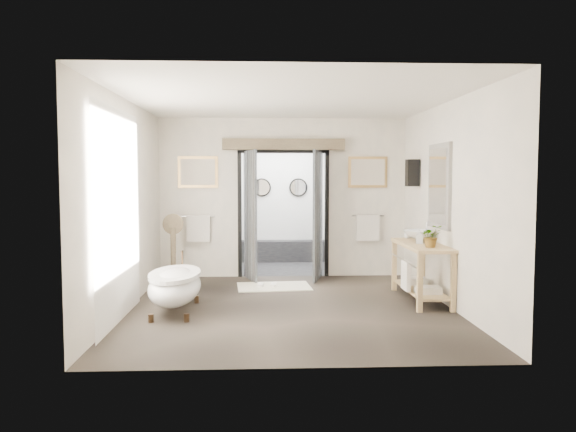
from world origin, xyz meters
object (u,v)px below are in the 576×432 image
object	(u,v)px
vanity	(420,267)
basin	(419,236)
rug	(274,286)
clawfoot_tub	(175,286)

from	to	relation	value
vanity	basin	distance (m)	0.55
rug	basin	bearing A→B (deg)	-19.32
clawfoot_tub	basin	distance (m)	3.75
clawfoot_tub	basin	bearing A→B (deg)	13.95
rug	clawfoot_tub	bearing A→B (deg)	-129.39
clawfoot_tub	rug	distance (m)	2.19
clawfoot_tub	rug	xyz separation A→B (m)	(1.37, 1.67, -0.36)
basin	vanity	bearing A→B (deg)	-101.47
vanity	rug	bearing A→B (deg)	152.71
clawfoot_tub	vanity	world-z (taller)	vanity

